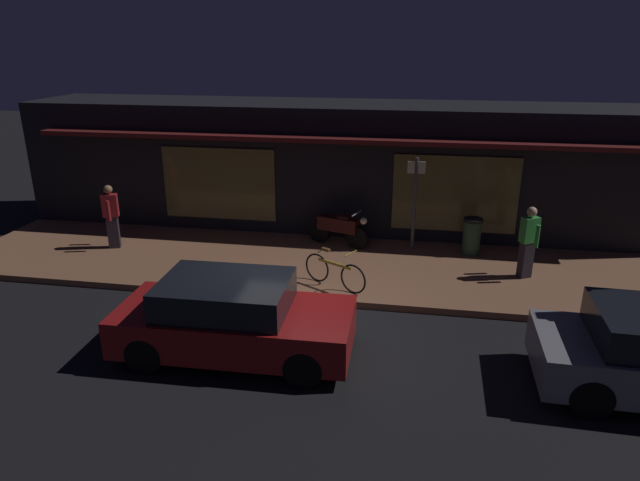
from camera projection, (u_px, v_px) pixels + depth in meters
name	position (u px, v px, depth m)	size (l,w,h in m)	color
ground_plane	(294.00, 327.00, 10.97)	(60.00, 60.00, 0.00)	black
sidewalk_slab	(320.00, 266.00, 13.72)	(18.00, 4.00, 0.15)	brown
storefront_building	(340.00, 167.00, 16.27)	(18.00, 3.30, 3.60)	black
motorcycle	(339.00, 227.00, 14.68)	(1.65, 0.74, 0.97)	black
bicycle_parked	(335.00, 272.00, 12.25)	(1.46, 0.86, 0.91)	black
person_photographer	(111.00, 215.00, 14.43)	(0.43, 0.61, 1.67)	#28232D
person_bystander	(528.00, 241.00, 12.60)	(0.44, 0.57, 1.67)	#28232D
sign_post	(415.00, 198.00, 14.14)	(0.44, 0.09, 2.40)	#47474C
trash_bin	(472.00, 236.00, 14.15)	(0.48, 0.48, 0.93)	#2D4C33
parked_car_near	(232.00, 318.00, 9.81)	(4.13, 1.84, 1.42)	black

